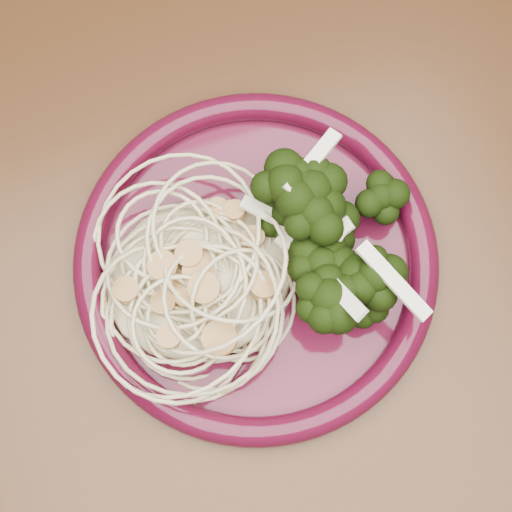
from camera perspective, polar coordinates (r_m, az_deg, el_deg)
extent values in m
plane|color=#51341B|center=(1.26, 0.11, -8.15)|extent=(3.50, 3.50, 0.00)
cube|color=#472814|center=(0.55, 0.25, 1.73)|extent=(1.20, 0.80, 0.04)
cylinder|color=#460D21|center=(0.52, 0.00, -0.51)|extent=(0.26, 0.26, 0.01)
torus|color=#46051C|center=(0.51, 0.00, -0.26)|extent=(0.26, 0.26, 0.02)
ellipsoid|color=beige|center=(0.50, -4.72, -1.46)|extent=(0.14, 0.12, 0.03)
ellipsoid|color=black|center=(0.50, 5.79, 2.19)|extent=(0.09, 0.15, 0.05)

